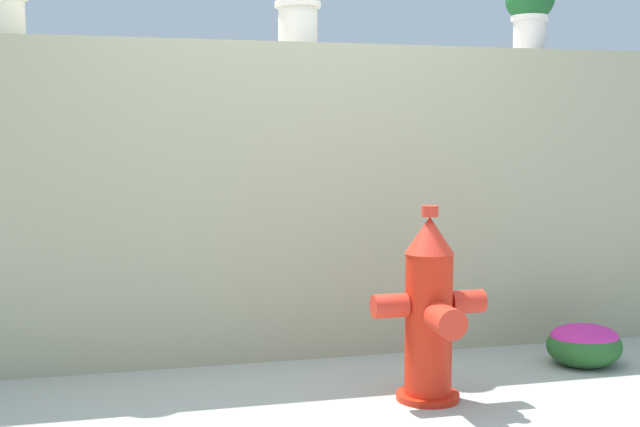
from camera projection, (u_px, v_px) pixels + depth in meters
name	position (u px, v px, depth m)	size (l,w,h in m)	color
ground_plane	(349.00, 424.00, 3.43)	(24.00, 24.00, 0.00)	#9AA096
stone_wall	(288.00, 201.00, 4.53)	(6.37, 0.42, 1.69)	tan
potted_plant_3	(530.00, 1.00, 4.75)	(0.30, 0.30, 0.45)	silver
fire_hydrant	(430.00, 312.00, 3.70)	(0.53, 0.43, 0.89)	red
flower_bush_left	(584.00, 343.00, 4.30)	(0.40, 0.36, 0.23)	#245726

